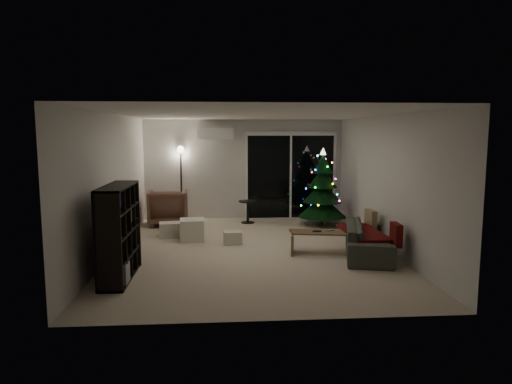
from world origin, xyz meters
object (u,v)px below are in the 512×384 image
(bookshelf, at_px, (107,232))
(armchair, at_px, (168,207))
(sofa, at_px, (368,239))
(coffee_table, at_px, (325,242))
(christmas_tree, at_px, (323,187))
(media_cabinet, at_px, (125,235))

(bookshelf, relative_size, armchair, 1.52)
(sofa, bearing_deg, coffee_table, 90.55)
(bookshelf, height_order, armchair, bookshelf)
(coffee_table, height_order, christmas_tree, christmas_tree)
(media_cabinet, height_order, coffee_table, media_cabinet)
(media_cabinet, distance_m, christmas_tree, 4.79)
(armchair, distance_m, christmas_tree, 3.67)
(christmas_tree, bearing_deg, armchair, 174.90)
(armchair, height_order, christmas_tree, christmas_tree)
(sofa, bearing_deg, bookshelf, 117.52)
(media_cabinet, bearing_deg, christmas_tree, 18.75)
(bookshelf, relative_size, coffee_table, 1.12)
(bookshelf, height_order, sofa, bookshelf)
(armchair, bearing_deg, coffee_table, 134.63)
(media_cabinet, distance_m, sofa, 4.30)
(bookshelf, distance_m, media_cabinet, 1.20)
(media_cabinet, distance_m, armchair, 2.86)
(christmas_tree, bearing_deg, media_cabinet, -148.29)
(bookshelf, distance_m, sofa, 4.43)
(christmas_tree, bearing_deg, bookshelf, -137.86)
(media_cabinet, relative_size, armchair, 1.38)
(armchair, xyz_separation_m, sofa, (3.88, -2.99, -0.14))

